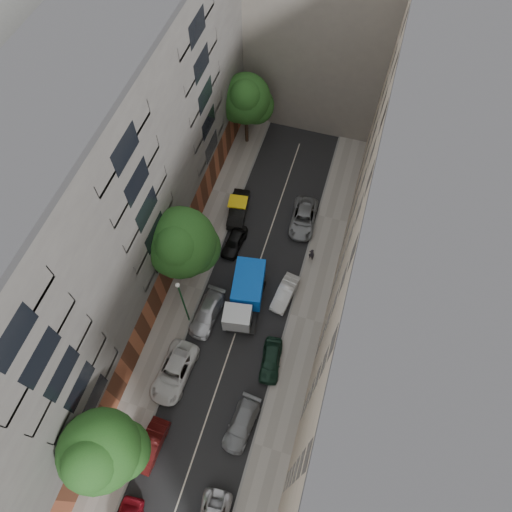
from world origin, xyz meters
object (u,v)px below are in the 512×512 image
at_px(car_left_2, 174,372).
at_px(tree_near, 101,453).
at_px(car_right_4, 303,218).
at_px(tree_mid, 181,245).
at_px(tree_far, 247,101).
at_px(lamp_post, 182,299).
at_px(car_left_4, 234,242).
at_px(car_right_2, 271,360).
at_px(tarp_truck, 245,294).
at_px(car_right_1, 242,424).
at_px(car_left_3, 207,313).
at_px(car_right_3, 285,293).
at_px(car_left_5, 238,209).
at_px(pedestrian, 312,254).
at_px(car_left_1, 151,445).

bearing_deg(car_left_2, tree_near, -94.30).
bearing_deg(car_right_4, tree_mid, -137.43).
bearing_deg(tree_far, lamp_post, -86.42).
relative_size(car_left_4, car_right_2, 0.96).
xyz_separation_m(car_left_4, car_right_4, (5.60, 4.40, 0.05)).
relative_size(car_left_2, car_right_4, 1.06).
bearing_deg(tarp_truck, car_right_1, -83.22).
distance_m(car_left_2, tree_far, 26.70).
height_order(car_left_4, lamp_post, lamp_post).
relative_size(car_left_3, tree_near, 0.48).
distance_m(car_right_3, car_right_4, 8.21).
height_order(car_left_5, car_right_2, car_left_5).
distance_m(tarp_truck, pedestrian, 7.47).
height_order(car_left_3, lamp_post, lamp_post).
height_order(car_left_1, car_left_4, car_left_1).
relative_size(car_left_4, pedestrian, 2.44).
distance_m(car_right_2, tree_near, 14.58).
relative_size(car_left_1, tree_near, 0.41).
distance_m(car_left_3, tree_far, 21.34).
relative_size(tarp_truck, car_left_3, 1.38).
bearing_deg(tree_near, car_left_3, 82.45).
bearing_deg(car_left_5, tree_far, 94.55).
bearing_deg(tree_mid, tree_far, 89.92).
distance_m(car_left_1, car_right_2, 11.13).
bearing_deg(car_left_5, tree_near, -99.55).
bearing_deg(tree_far, car_left_2, -85.77).
relative_size(car_right_2, tree_near, 0.41).
xyz_separation_m(car_left_3, car_right_4, (5.60, 12.00, 0.02)).
height_order(tree_mid, tree_far, tree_mid).
bearing_deg(car_left_2, tree_mid, 105.59).
distance_m(car_left_5, car_right_1, 20.06).
xyz_separation_m(car_left_5, lamp_post, (-0.63, -12.03, 3.65)).
relative_size(tarp_truck, tree_near, 0.67).
height_order(car_right_1, lamp_post, lamp_post).
distance_m(car_right_3, pedestrian, 4.58).
bearing_deg(tree_mid, tarp_truck, -8.11).
bearing_deg(tree_mid, car_right_4, 46.97).
distance_m(car_left_1, tree_far, 32.24).
xyz_separation_m(car_left_1, lamp_post, (-0.98, 10.37, 3.74)).
height_order(car_right_2, pedestrian, pedestrian).
xyz_separation_m(car_right_3, tree_mid, (-8.71, -0.76, 5.25)).
bearing_deg(car_right_2, car_left_5, 110.59).
height_order(car_left_5, lamp_post, lamp_post).
bearing_deg(tree_mid, car_left_2, -77.21).
bearing_deg(car_left_4, car_left_1, -86.33).
relative_size(car_right_4, pedestrian, 3.24).
height_order(tarp_truck, car_left_5, tarp_truck).
relative_size(tarp_truck, tree_mid, 0.73).
relative_size(car_left_3, car_right_4, 0.93).
height_order(car_left_1, tree_near, tree_near).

